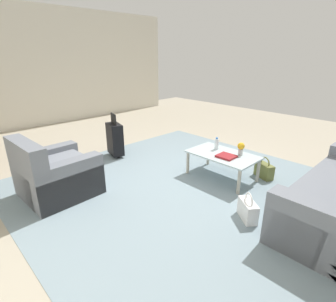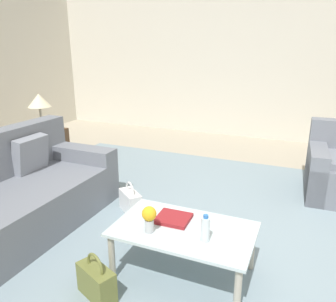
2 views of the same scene
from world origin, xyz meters
name	(u,v)px [view 2 (image 2 of 2)]	position (x,y,z in m)	size (l,w,h in m)	color
ground_plane	(245,251)	(0.00, 0.00, 0.00)	(12.00, 12.00, 0.00)	#A89E89
wall_back	(292,58)	(0.00, 4.06, 1.55)	(10.24, 0.12, 3.10)	beige
area_rug	(189,226)	(-0.60, 0.20, 0.00)	(5.20, 4.40, 0.01)	gray
couch	(4,203)	(-2.20, -0.60, 0.31)	(0.98, 2.23, 0.94)	slate
coffee_table	(184,234)	(-0.40, -0.50, 0.36)	(1.07, 0.65, 0.41)	silver
water_bottle	(205,229)	(-0.20, -0.60, 0.50)	(0.06, 0.06, 0.20)	silver
coffee_table_book	(173,218)	(-0.52, -0.42, 0.43)	(0.26, 0.24, 0.03)	maroon
flower_vase	(149,217)	(-0.62, -0.65, 0.53)	(0.11, 0.11, 0.21)	#B2B7BC
side_table	(45,149)	(-3.20, 1.00, 0.29)	(0.53, 0.53, 0.57)	#513823
table_lamp	(39,102)	(-3.20, 1.00, 0.99)	(0.33, 0.33, 0.53)	#ADA899
handbag_white	(130,201)	(-1.30, 0.23, 0.13)	(0.34, 0.31, 0.36)	white
handbag_olive	(96,281)	(-0.88, -0.99, 0.13)	(0.35, 0.25, 0.36)	olive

